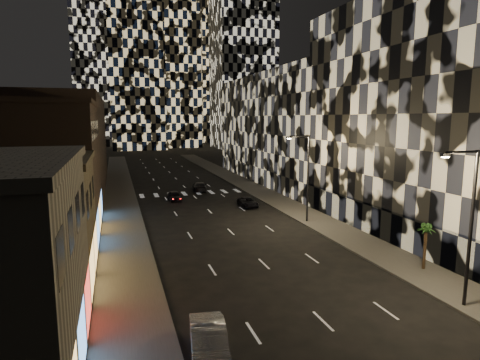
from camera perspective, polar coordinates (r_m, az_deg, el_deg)
sidewalk_left at (r=57.97m, az=-16.75°, el=-2.29°), size 4.00×120.00×0.15m
sidewalk_right at (r=61.43m, az=2.23°, el=-1.30°), size 4.00×120.00×0.15m
curb_left at (r=58.02m, az=-14.68°, el=-2.19°), size 0.20×120.00×0.15m
curb_right at (r=60.77m, az=0.36°, el=-1.41°), size 0.20×120.00×0.15m
retail_tan at (r=29.55m, az=-30.04°, el=-5.82°), size 10.00×10.00×8.00m
retail_brown at (r=41.29m, az=-26.55°, el=1.12°), size 10.00×15.00×12.00m
retail_filler_left at (r=67.40m, az=-23.11°, el=4.83°), size 10.00×40.00×14.00m
midrise_right at (r=43.70m, az=26.86°, el=8.06°), size 16.00×25.00×22.00m
midrise_base at (r=39.87m, az=17.89°, el=-5.20°), size 0.60×25.00×3.00m
midrise_filler_right at (r=70.81m, az=8.06°, el=7.22°), size 16.00×40.00×18.00m
tower_right_mid at (r=154.07m, az=0.35°, el=23.53°), size 20.00×20.00×100.00m
tower_center_low at (r=151.69m, az=-14.86°, el=22.52°), size 18.00×18.00×95.00m
streetlight_near at (r=25.83m, az=29.73°, el=-4.68°), size 2.55×0.25×9.00m
streetlight_far at (r=41.78m, az=9.36°, el=1.12°), size 2.55×0.25×9.00m
car_silver_parked at (r=19.70m, az=-4.46°, el=-22.06°), size 2.24×4.81×1.53m
car_dark_midlane at (r=53.91m, az=-9.28°, el=-2.24°), size 1.67×3.78×1.26m
car_dark_oncoming at (r=60.15m, az=-5.74°, el=-0.96°), size 2.58×5.04×1.40m
car_dark_rightlane at (r=49.41m, az=1.13°, el=-3.20°), size 2.15×4.28×1.16m
palm_tree at (r=31.52m, az=24.94°, el=-6.67°), size 1.67×1.70×3.33m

